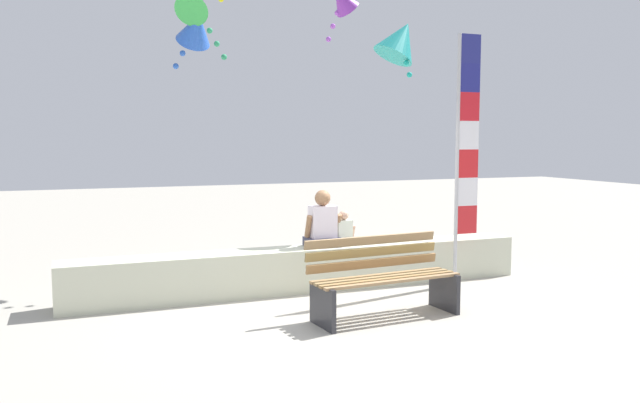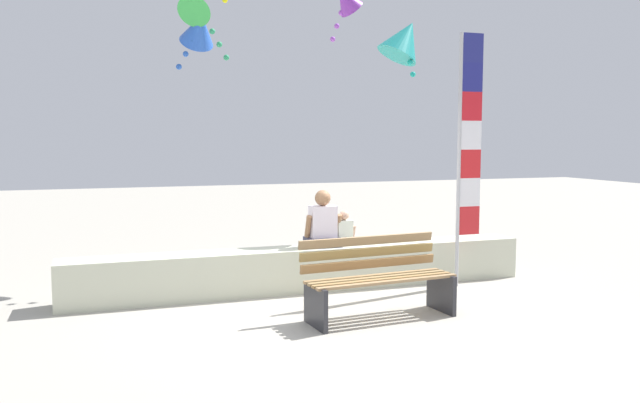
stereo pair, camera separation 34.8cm
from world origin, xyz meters
name	(u,v)px [view 1 (the left image)]	position (x,y,z in m)	size (l,w,h in m)	color
ground_plane	(336,309)	(0.00, 0.00, 0.00)	(40.00, 40.00, 0.00)	#ACA69A
seawall_ledge	(306,269)	(0.00, 1.02, 0.28)	(6.16, 0.51, 0.56)	beige
park_bench	(382,279)	(0.35, -0.48, 0.42)	(1.74, 0.75, 0.88)	#A78157
person_adult	(323,224)	(0.24, 1.04, 0.85)	(0.49, 0.36, 0.75)	#393A52
person_child	(344,231)	(0.54, 1.04, 0.74)	(0.31, 0.22, 0.47)	brown
flag_banner	(464,145)	(2.10, 0.56, 1.89)	(0.36, 0.05, 3.36)	#B7B7BC
kite_green	(196,5)	(-1.16, 2.22, 3.80)	(0.73, 0.74, 1.06)	green
kite_purple	(341,0)	(0.97, 2.13, 4.01)	(0.61, 0.58, 0.84)	purple
kite_teal	(400,40)	(1.79, 1.83, 3.44)	(0.83, 0.66, 0.97)	teal
kite_blue	(196,28)	(-1.15, 2.30, 3.51)	(0.63, 0.72, 0.90)	blue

